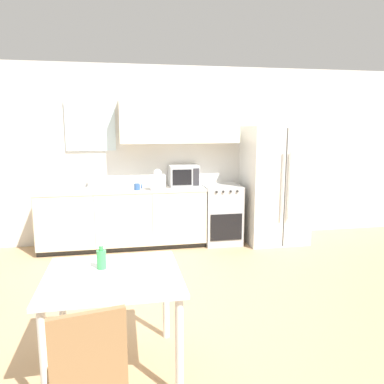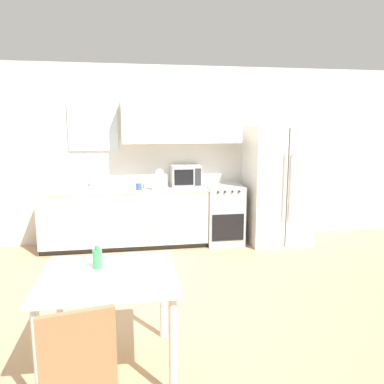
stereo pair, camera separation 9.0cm
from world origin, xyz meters
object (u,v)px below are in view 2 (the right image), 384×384
(oven_range, at_px, (223,214))
(dining_table, at_px, (109,289))
(microwave, at_px, (186,176))
(drink_bottle, at_px, (97,258))
(dining_chair_near, at_px, (79,375))
(refrigerator, at_px, (277,185))
(coffee_mug, at_px, (139,187))

(oven_range, bearing_deg, dining_table, -118.69)
(microwave, distance_m, drink_bottle, 3.09)
(microwave, relative_size, drink_bottle, 2.27)
(dining_table, distance_m, drink_bottle, 0.25)
(dining_chair_near, bearing_deg, dining_table, 70.87)
(refrigerator, bearing_deg, dining_table, -130.64)
(drink_bottle, bearing_deg, oven_range, 58.91)
(coffee_mug, height_order, dining_chair_near, coffee_mug)
(dining_table, relative_size, dining_chair_near, 1.03)
(oven_range, bearing_deg, coffee_mug, -174.84)
(refrigerator, bearing_deg, drink_bottle, -132.95)
(refrigerator, relative_size, drink_bottle, 9.21)
(refrigerator, bearing_deg, coffee_mug, -178.99)
(drink_bottle, bearing_deg, refrigerator, 47.05)
(oven_range, distance_m, dining_table, 3.31)
(dining_chair_near, bearing_deg, oven_range, 54.34)
(microwave, distance_m, dining_chair_near, 4.01)
(microwave, bearing_deg, drink_bottle, -110.97)
(coffee_mug, xyz_separation_m, dining_table, (-0.31, -2.78, -0.30))
(dining_chair_near, distance_m, drink_bottle, 0.98)
(microwave, relative_size, dining_chair_near, 0.48)
(oven_range, distance_m, dining_chair_near, 4.08)
(coffee_mug, bearing_deg, oven_range, 5.16)
(refrigerator, height_order, drink_bottle, refrigerator)
(refrigerator, height_order, dining_chair_near, refrigerator)
(dining_table, height_order, drink_bottle, drink_bottle)
(dining_table, bearing_deg, drink_bottle, 121.90)
(oven_range, bearing_deg, microwave, 169.36)
(oven_range, height_order, refrigerator, refrigerator)
(dining_table, bearing_deg, microwave, 71.27)
(dining_chair_near, bearing_deg, microwave, 62.43)
(oven_range, relative_size, microwave, 2.04)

